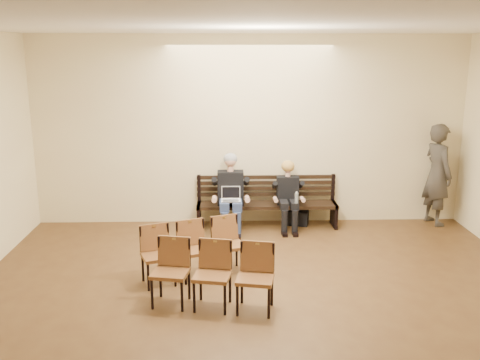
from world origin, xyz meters
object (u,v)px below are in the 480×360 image
object	(u,v)px
water_bottle	(296,204)
passerby	(438,167)
chair_row_front	(195,251)
bench	(267,215)
seated_woman	(288,199)
seated_man	(231,192)
bag	(298,217)
laptop	(231,202)
chair_row_back	(212,276)

from	to	relation	value
water_bottle	passerby	xyz separation A→B (m)	(2.70, 0.52, 0.54)
chair_row_front	bench	bearing A→B (deg)	40.85
seated_woman	water_bottle	xyz separation A→B (m)	(0.11, -0.30, -0.01)
water_bottle	seated_man	bearing A→B (deg)	165.55
bench	chair_row_front	xyz separation A→B (m)	(-1.22, -2.26, 0.19)
bag	seated_woman	bearing A→B (deg)	-135.51
laptop	chair_row_back	size ratio (longest dim) A/B	0.22
bench	passerby	xyz separation A→B (m)	(3.19, 0.10, 0.87)
bench	seated_man	xyz separation A→B (m)	(-0.67, -0.12, 0.48)
bench	water_bottle	size ratio (longest dim) A/B	12.13
bench	bag	xyz separation A→B (m)	(0.60, 0.10, -0.09)
passerby	bench	bearing A→B (deg)	75.95
bench	chair_row_back	bearing A→B (deg)	-106.54
seated_woman	chair_row_front	size ratio (longest dim) A/B	0.76
seated_woman	chair_row_back	size ratio (longest dim) A/B	0.73
chair_row_back	laptop	bearing A→B (deg)	95.54
bench	passerby	distance (m)	3.31
bench	chair_row_back	distance (m)	3.32
chair_row_back	water_bottle	bearing A→B (deg)	73.57
seated_woman	chair_row_front	world-z (taller)	seated_woman
water_bottle	chair_row_front	bearing A→B (deg)	-132.89
seated_man	water_bottle	world-z (taller)	seated_man
laptop	passerby	world-z (taller)	passerby
seated_man	water_bottle	xyz separation A→B (m)	(1.16, -0.30, -0.15)
chair_row_back	passerby	bearing A→B (deg)	49.47
seated_man	chair_row_back	bearing A→B (deg)	-95.05
bench	seated_woman	bearing A→B (deg)	-17.71
seated_man	passerby	distance (m)	3.89
bag	passerby	world-z (taller)	passerby
seated_man	bag	world-z (taller)	seated_man
laptop	chair_row_back	xyz separation A→B (m)	(-0.27, -2.84, -0.14)
seated_woman	water_bottle	distance (m)	0.32
bench	seated_woman	distance (m)	0.52
seated_woman	passerby	size ratio (longest dim) A/B	0.52
seated_woman	laptop	bearing A→B (deg)	-168.04
bench	bag	bearing A→B (deg)	9.47
water_bottle	chair_row_back	world-z (taller)	chair_row_back
laptop	bag	distance (m)	1.41
laptop	passerby	size ratio (longest dim) A/B	0.16
seated_man	laptop	bearing A→B (deg)	-89.11
seated_man	laptop	world-z (taller)	seated_man
seated_man	chair_row_front	world-z (taller)	seated_man
seated_woman	chair_row_back	xyz separation A→B (m)	(-1.32, -3.06, -0.14)
laptop	passerby	bearing A→B (deg)	20.35
chair_row_back	bench	bearing A→B (deg)	84.50
seated_man	water_bottle	bearing A→B (deg)	-14.45
passerby	chair_row_back	size ratio (longest dim) A/B	1.41
seated_woman	chair_row_back	bearing A→B (deg)	-113.34
bag	passerby	distance (m)	2.76
laptop	chair_row_back	bearing A→B (deg)	-81.69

